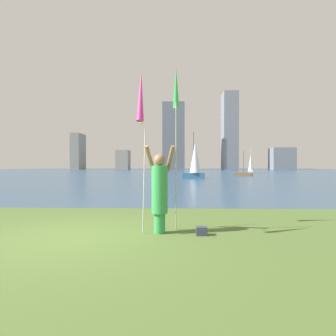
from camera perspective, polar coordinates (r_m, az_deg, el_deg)
ground at (r=57.15m, az=-0.54°, el=-1.00°), size 120.00×138.00×0.12m
person at (r=6.58m, az=-1.69°, el=-4.38°), size 0.74×0.55×2.03m
kite_flag_left at (r=6.32m, az=-5.45°, el=13.37°), size 0.16×1.06×3.60m
kite_flag_right at (r=7.39m, az=1.63°, el=14.83°), size 0.16×0.89×4.01m
bag at (r=6.57m, az=6.73°, el=-12.38°), size 0.24×0.20×0.19m
sailboat_2 at (r=58.46m, az=16.16°, el=0.64°), size 1.26×1.86×4.69m
sailboat_3 at (r=42.65m, az=14.84°, el=-1.14°), size 2.65×1.65×3.55m
sailboat_4 at (r=33.14m, az=5.37°, el=1.34°), size 2.59×1.42×5.35m
skyline_tower_0 at (r=106.37m, az=-17.50°, el=3.15°), size 3.12×7.89×12.58m
skyline_tower_1 at (r=100.20m, az=-8.96°, el=1.62°), size 4.32×5.69×6.61m
skyline_tower_2 at (r=96.10m, az=1.11°, el=6.34°), size 7.28×5.32×22.22m
skyline_tower_3 at (r=102.38m, az=12.20°, el=7.21°), size 4.99×7.12×26.61m
skyline_tower_4 at (r=104.44m, az=21.81°, el=1.75°), size 7.62×5.77×7.34m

